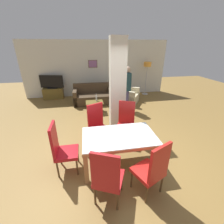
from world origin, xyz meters
name	(u,v)px	position (x,y,z in m)	size (l,w,h in m)	color
ground_plane	(119,162)	(0.00, 0.00, 0.00)	(18.00, 18.00, 0.00)	olive
back_wall	(97,69)	(0.00, 5.22, 1.35)	(7.20, 0.09, 2.70)	silver
divider_pillar	(118,87)	(0.29, 1.59, 1.35)	(0.45, 0.31, 2.70)	silver
dining_table	(119,141)	(0.00, 0.00, 0.59)	(1.55, 0.95, 0.74)	#A06C43
dining_chair_far_left	(98,124)	(-0.39, 0.85, 0.58)	(0.61, 0.61, 1.11)	#B2151B
dining_chair_near_right	(153,169)	(0.39, -0.85, 0.58)	(0.61, 0.61, 1.11)	#B31D19
dining_chair_near_left	(107,177)	(-0.39, -0.88, 0.58)	(0.61, 0.61, 1.11)	#AA181C
dining_chair_head_left	(61,148)	(-1.19, 0.00, 0.58)	(0.46, 0.46, 1.11)	#AD151E
dining_chair_far_right	(126,121)	(0.38, 0.89, 0.58)	(0.60, 0.60, 1.11)	#AB1D1C
sofa	(93,97)	(-0.32, 4.00, 0.30)	(1.74, 0.86, 0.86)	#433221
armchair	(127,96)	(1.22, 3.79, 0.29)	(1.21, 1.23, 0.85)	beige
coffee_table	(95,107)	(-0.34, 2.94, 0.22)	(0.67, 0.49, 0.43)	brown
bottle	(96,98)	(-0.25, 3.06, 0.54)	(0.06, 0.06, 0.29)	#B2B7BC
tv_stand	(54,93)	(-2.23, 4.94, 0.26)	(0.94, 0.40, 0.53)	brown
tv_screen	(52,82)	(-2.23, 4.94, 0.83)	(1.11, 0.30, 0.63)	black
floor_lamp	(147,67)	(2.53, 4.86, 1.42)	(0.37, 0.37, 1.68)	#B7B7BC
standing_person	(127,86)	(0.96, 2.96, 1.01)	(0.23, 0.38, 1.74)	#413C63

